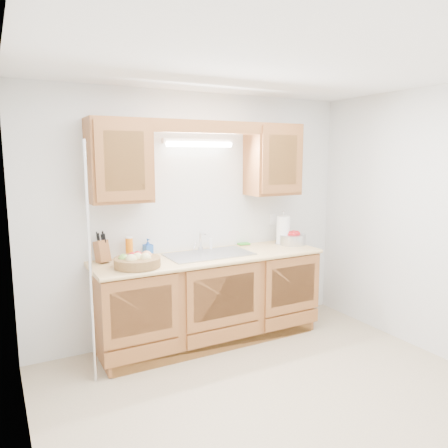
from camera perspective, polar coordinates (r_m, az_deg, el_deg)
room at (r=3.25m, az=7.47°, el=-2.21°), size 3.52×3.50×2.50m
base_cabinets at (r=4.46m, az=-1.90°, el=-9.80°), size 2.20×0.60×0.86m
countertop at (r=4.32m, az=-1.84°, el=-4.33°), size 2.30×0.63×0.04m
upper_cabinet_left at (r=4.05m, az=-13.55°, el=8.03°), size 0.55×0.33×0.75m
upper_cabinet_right at (r=4.76m, az=6.38°, el=8.33°), size 0.55×0.33×0.75m
valance at (r=4.22m, az=-1.96°, el=12.58°), size 2.20×0.05×0.12m
fluorescent_fixture at (r=4.41m, az=-3.27°, el=10.56°), size 0.76×0.08×0.08m
sink at (r=4.35m, az=-1.96°, el=-4.94°), size 0.84×0.46×0.36m
wire_shelf_pole at (r=3.69m, az=-17.07°, el=-5.16°), size 0.03×0.03×2.00m
outlet_plate at (r=5.01m, az=6.36°, el=0.61°), size 0.08×0.01×0.12m
fruit_basket at (r=3.93m, az=-11.28°, el=-4.73°), size 0.46×0.46×0.13m
knife_block at (r=4.16m, az=-15.65°, el=-3.41°), size 0.14×0.19×0.30m
orange_canister at (r=4.24m, az=-12.26°, el=-3.05°), size 0.07×0.07×0.21m
soap_bottle at (r=4.30m, az=-9.90°, el=-3.06°), size 0.09×0.09×0.18m
sponge at (r=4.79m, az=2.61°, el=-2.65°), size 0.13×0.09×0.03m
paper_towel at (r=4.85m, az=7.73°, el=-0.82°), size 0.18×0.18×0.37m
apple_bowl at (r=4.87m, az=8.92°, el=-1.88°), size 0.38×0.38×0.15m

